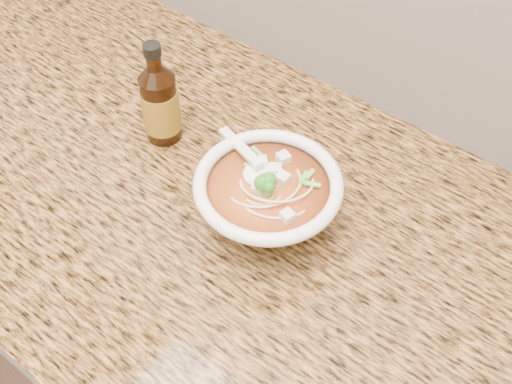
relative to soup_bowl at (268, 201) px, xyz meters
The scene contains 4 objects.
cabinet 0.52m from the soup_bowl, behind, with size 4.00×0.65×0.86m, color #321F0F.
counter_slab 0.10m from the soup_bowl, behind, with size 4.00×0.68×0.04m, color #A06B3A.
soup_bowl is the anchor object (origin of this frame).
hot_sauce_bottle 0.23m from the soup_bowl, behind, with size 0.06×0.06×0.17m.
Camera 1 is at (0.40, 1.25, 1.61)m, focal length 45.00 mm.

